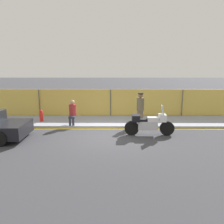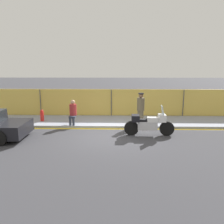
{
  "view_description": "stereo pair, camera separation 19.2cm",
  "coord_description": "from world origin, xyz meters",
  "px_view_note": "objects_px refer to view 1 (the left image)",
  "views": [
    {
      "loc": [
        0.19,
        -9.87,
        3.18
      ],
      "look_at": [
        0.11,
        1.17,
        0.92
      ],
      "focal_mm": 35.0,
      "sensor_mm": 36.0,
      "label": 1
    },
    {
      "loc": [
        0.38,
        -9.86,
        3.18
      ],
      "look_at": [
        0.11,
        1.17,
        0.92
      ],
      "focal_mm": 35.0,
      "sensor_mm": 36.0,
      "label": 2
    }
  ],
  "objects_px": {
    "officer_standing": "(140,108)",
    "motorcycle": "(149,123)",
    "person_seated_on_curb": "(73,111)",
    "fire_hydrant": "(41,116)"
  },
  "relations": [
    {
      "from": "officer_standing",
      "to": "motorcycle",
      "type": "bearing_deg",
      "value": -84.22
    },
    {
      "from": "motorcycle",
      "to": "officer_standing",
      "type": "bearing_deg",
      "value": 96.76
    },
    {
      "from": "fire_hydrant",
      "to": "officer_standing",
      "type": "bearing_deg",
      "value": -3.29
    },
    {
      "from": "motorcycle",
      "to": "fire_hydrant",
      "type": "height_order",
      "value": "motorcycle"
    },
    {
      "from": "person_seated_on_curb",
      "to": "motorcycle",
      "type": "bearing_deg",
      "value": -22.41
    },
    {
      "from": "motorcycle",
      "to": "officer_standing",
      "type": "height_order",
      "value": "officer_standing"
    },
    {
      "from": "person_seated_on_curb",
      "to": "fire_hydrant",
      "type": "height_order",
      "value": "person_seated_on_curb"
    },
    {
      "from": "motorcycle",
      "to": "person_seated_on_curb",
      "type": "height_order",
      "value": "same"
    },
    {
      "from": "motorcycle",
      "to": "person_seated_on_curb",
      "type": "xyz_separation_m",
      "value": [
        -3.93,
        1.62,
        0.27
      ]
    },
    {
      "from": "officer_standing",
      "to": "fire_hydrant",
      "type": "bearing_deg",
      "value": 176.71
    }
  ]
}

